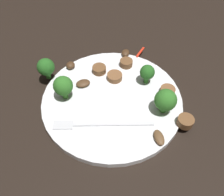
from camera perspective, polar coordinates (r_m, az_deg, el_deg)
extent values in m
plane|color=black|center=(0.47, 0.00, -1.00)|extent=(1.40, 1.40, 0.00)
cylinder|color=white|center=(0.46, 0.00, -0.50)|extent=(0.27, 0.27, 0.01)
cube|color=silver|center=(0.42, 0.39, -6.43)|extent=(0.14, 0.05, 0.00)
cube|color=silver|center=(0.43, -11.86, -6.49)|extent=(0.04, 0.03, 0.00)
cylinder|color=#347525|center=(0.44, 12.46, -2.22)|extent=(0.01, 0.01, 0.02)
sphere|color=#2D6B23|center=(0.42, 12.94, -0.48)|extent=(0.04, 0.04, 0.04)
cylinder|color=#296420|center=(0.51, -15.38, 5.69)|extent=(0.01, 0.01, 0.02)
sphere|color=#235B1E|center=(0.49, -15.86, 7.30)|extent=(0.04, 0.04, 0.04)
cylinder|color=#296420|center=(0.48, 8.36, 4.70)|extent=(0.01, 0.01, 0.02)
sphere|color=#235B1E|center=(0.47, 8.61, 6.24)|extent=(0.03, 0.03, 0.03)
cylinder|color=#347525|center=(0.46, -11.44, 1.14)|extent=(0.01, 0.01, 0.02)
sphere|color=#2D6B23|center=(0.44, -11.86, 2.94)|extent=(0.04, 0.04, 0.04)
cylinder|color=brown|center=(0.49, 0.64, 5.23)|extent=(0.03, 0.03, 0.01)
cylinder|color=brown|center=(0.43, 17.47, -5.44)|extent=(0.04, 0.04, 0.02)
cylinder|color=brown|center=(0.47, 13.40, 1.78)|extent=(0.03, 0.03, 0.01)
cylinder|color=brown|center=(0.50, -2.92, 7.03)|extent=(0.04, 0.04, 0.01)
cylinder|color=brown|center=(0.52, 3.49, 8.52)|extent=(0.04, 0.04, 0.01)
ellipsoid|color=#4C331E|center=(0.48, -7.08, 3.58)|extent=(0.03, 0.02, 0.01)
ellipsoid|color=#422B19|center=(0.52, -10.10, 7.87)|extent=(0.03, 0.03, 0.01)
ellipsoid|color=brown|center=(0.41, 11.41, -9.43)|extent=(0.02, 0.03, 0.01)
ellipsoid|color=#422B19|center=(0.55, 3.32, 10.94)|extent=(0.03, 0.03, 0.01)
cube|color=red|center=(0.56, 6.93, 11.05)|extent=(0.03, 0.03, 0.00)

